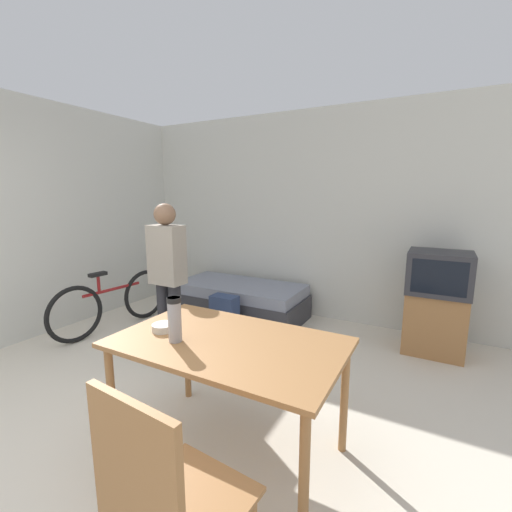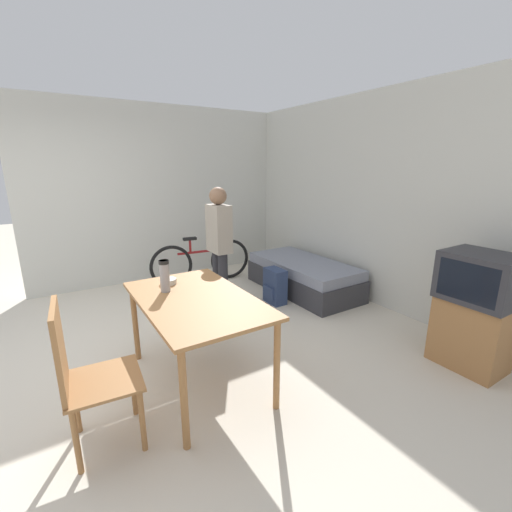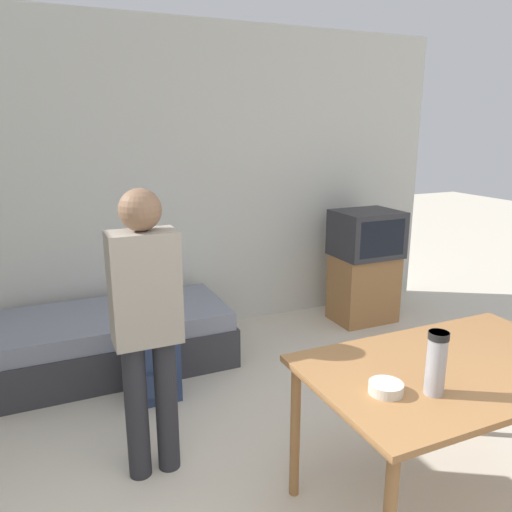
{
  "view_description": "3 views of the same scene",
  "coord_description": "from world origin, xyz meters",
  "px_view_note": "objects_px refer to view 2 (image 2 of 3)",
  "views": [
    {
      "loc": [
        1.78,
        -0.83,
        1.64
      ],
      "look_at": [
        0.28,
        1.94,
        1.07
      ],
      "focal_mm": 24.0,
      "sensor_mm": 36.0,
      "label": 1
    },
    {
      "loc": [
        3.15,
        -0.16,
        1.81
      ],
      "look_at": [
        0.16,
        1.72,
        0.86
      ],
      "focal_mm": 24.0,
      "sensor_mm": 36.0,
      "label": 2
    },
    {
      "loc": [
        -1.0,
        -0.75,
        1.84
      ],
      "look_at": [
        0.28,
        2.1,
        1.02
      ],
      "focal_mm": 35.0,
      "sensor_mm": 36.0,
      "label": 3
    }
  ],
  "objects_px": {
    "wooden_chair": "(83,371)",
    "mate_bowl": "(168,281)",
    "backpack": "(275,286)",
    "person_standing": "(219,242)",
    "tv": "(475,309)",
    "thermos_flask": "(165,275)",
    "daybed": "(303,276)",
    "dining_table": "(196,307)",
    "bicycle": "(201,262)"
  },
  "relations": [
    {
      "from": "wooden_chair",
      "to": "person_standing",
      "type": "distance_m",
      "value": 2.33
    },
    {
      "from": "dining_table",
      "to": "backpack",
      "type": "relative_size",
      "value": 2.94
    },
    {
      "from": "daybed",
      "to": "bicycle",
      "type": "bearing_deg",
      "value": -135.28
    },
    {
      "from": "tv",
      "to": "person_standing",
      "type": "height_order",
      "value": "person_standing"
    },
    {
      "from": "daybed",
      "to": "dining_table",
      "type": "relative_size",
      "value": 1.26
    },
    {
      "from": "bicycle",
      "to": "person_standing",
      "type": "xyz_separation_m",
      "value": [
        1.12,
        -0.22,
        0.56
      ]
    },
    {
      "from": "dining_table",
      "to": "thermos_flask",
      "type": "distance_m",
      "value": 0.39
    },
    {
      "from": "wooden_chair",
      "to": "mate_bowl",
      "type": "xyz_separation_m",
      "value": [
        -0.75,
        0.81,
        0.22
      ]
    },
    {
      "from": "wooden_chair",
      "to": "mate_bowl",
      "type": "relative_size",
      "value": 7.07
    },
    {
      "from": "daybed",
      "to": "person_standing",
      "type": "relative_size",
      "value": 1.13
    },
    {
      "from": "dining_table",
      "to": "wooden_chair",
      "type": "xyz_separation_m",
      "value": [
        0.29,
        -0.88,
        -0.12
      ]
    },
    {
      "from": "tv",
      "to": "backpack",
      "type": "relative_size",
      "value": 2.27
    },
    {
      "from": "wooden_chair",
      "to": "dining_table",
      "type": "bearing_deg",
      "value": 108.39
    },
    {
      "from": "person_standing",
      "to": "mate_bowl",
      "type": "xyz_separation_m",
      "value": [
        0.79,
        -0.91,
        -0.11
      ]
    },
    {
      "from": "dining_table",
      "to": "wooden_chair",
      "type": "bearing_deg",
      "value": -71.61
    },
    {
      "from": "daybed",
      "to": "thermos_flask",
      "type": "height_order",
      "value": "thermos_flask"
    },
    {
      "from": "tv",
      "to": "dining_table",
      "type": "relative_size",
      "value": 0.77
    },
    {
      "from": "daybed",
      "to": "dining_table",
      "type": "height_order",
      "value": "dining_table"
    },
    {
      "from": "person_standing",
      "to": "backpack",
      "type": "bearing_deg",
      "value": 75.97
    },
    {
      "from": "daybed",
      "to": "mate_bowl",
      "type": "relative_size",
      "value": 12.15
    },
    {
      "from": "tv",
      "to": "dining_table",
      "type": "bearing_deg",
      "value": -116.71
    },
    {
      "from": "thermos_flask",
      "to": "backpack",
      "type": "xyz_separation_m",
      "value": [
        -0.79,
        1.71,
        -0.68
      ]
    },
    {
      "from": "dining_table",
      "to": "daybed",
      "type": "bearing_deg",
      "value": 119.58
    },
    {
      "from": "daybed",
      "to": "person_standing",
      "type": "xyz_separation_m",
      "value": [
        -0.01,
        -1.34,
        0.67
      ]
    },
    {
      "from": "daybed",
      "to": "backpack",
      "type": "bearing_deg",
      "value": -75.15
    },
    {
      "from": "dining_table",
      "to": "person_standing",
      "type": "distance_m",
      "value": 1.51
    },
    {
      "from": "wooden_chair",
      "to": "mate_bowl",
      "type": "distance_m",
      "value": 1.12
    },
    {
      "from": "dining_table",
      "to": "bicycle",
      "type": "bearing_deg",
      "value": 155.94
    },
    {
      "from": "dining_table",
      "to": "mate_bowl",
      "type": "distance_m",
      "value": 0.47
    },
    {
      "from": "thermos_flask",
      "to": "backpack",
      "type": "bearing_deg",
      "value": 114.95
    },
    {
      "from": "bicycle",
      "to": "tv",
      "type": "bearing_deg",
      "value": 18.2
    },
    {
      "from": "daybed",
      "to": "bicycle",
      "type": "distance_m",
      "value": 1.59
    },
    {
      "from": "person_standing",
      "to": "mate_bowl",
      "type": "bearing_deg",
      "value": -48.73
    },
    {
      "from": "tv",
      "to": "person_standing",
      "type": "relative_size",
      "value": 0.69
    },
    {
      "from": "dining_table",
      "to": "person_standing",
      "type": "bearing_deg",
      "value": 146.31
    },
    {
      "from": "dining_table",
      "to": "backpack",
      "type": "xyz_separation_m",
      "value": [
        -1.07,
        1.55,
        -0.45
      ]
    },
    {
      "from": "thermos_flask",
      "to": "daybed",
      "type": "bearing_deg",
      "value": 112.37
    },
    {
      "from": "tv",
      "to": "wooden_chair",
      "type": "distance_m",
      "value": 3.18
    },
    {
      "from": "daybed",
      "to": "thermos_flask",
      "type": "distance_m",
      "value": 2.61
    },
    {
      "from": "thermos_flask",
      "to": "mate_bowl",
      "type": "distance_m",
      "value": 0.23
    },
    {
      "from": "wooden_chair",
      "to": "thermos_flask",
      "type": "distance_m",
      "value": 0.98
    },
    {
      "from": "thermos_flask",
      "to": "tv",
      "type": "bearing_deg",
      "value": 59.63
    },
    {
      "from": "thermos_flask",
      "to": "backpack",
      "type": "relative_size",
      "value": 0.58
    },
    {
      "from": "backpack",
      "to": "person_standing",
      "type": "bearing_deg",
      "value": -104.03
    },
    {
      "from": "thermos_flask",
      "to": "mate_bowl",
      "type": "relative_size",
      "value": 1.9
    },
    {
      "from": "bicycle",
      "to": "thermos_flask",
      "type": "relative_size",
      "value": 5.81
    },
    {
      "from": "bicycle",
      "to": "person_standing",
      "type": "relative_size",
      "value": 1.02
    },
    {
      "from": "dining_table",
      "to": "bicycle",
      "type": "relative_size",
      "value": 0.87
    },
    {
      "from": "person_standing",
      "to": "mate_bowl",
      "type": "relative_size",
      "value": 10.79
    },
    {
      "from": "daybed",
      "to": "mate_bowl",
      "type": "bearing_deg",
      "value": -70.83
    }
  ]
}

